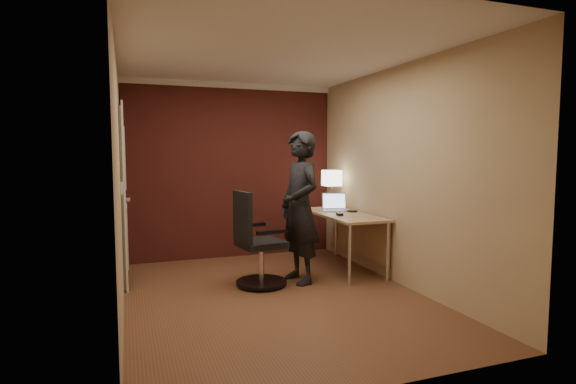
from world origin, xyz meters
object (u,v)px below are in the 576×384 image
Objects in this scene: desk_lamp at (332,179)px; mouse at (340,214)px; desk at (347,223)px; laptop at (335,206)px; office_chair at (256,246)px; wallet at (352,211)px; person at (300,207)px.

mouse is at bearing -107.64° from desk_lamp.
laptop is (-0.05, 0.28, 0.19)m from desk.
office_chair is (-1.37, -0.92, -0.68)m from desk_lamp.
office_chair reaches higher than mouse.
office_chair reaches higher than wallet.
laptop is 0.37× the size of office_chair.
desk_lamp is 1.37× the size of laptop.
desk_lamp is 0.64m from wallet.
person is at bearing -139.41° from laptop.
wallet is at bearing 30.97° from desk.
desk_lamp is 0.50× the size of office_chair.
laptop is 3.90× the size of mouse.
office_chair reaches higher than desk.
laptop is 0.27m from wallet.
laptop is at bearing 72.57° from mouse.
wallet is 0.06× the size of person.
laptop is 1.49m from office_chair.
desk_lamp reaches higher than office_chair.
laptop is at bearing 123.27° from wallet.
mouse is 0.65m from person.
person reaches higher than desk.
office_chair is (-1.30, -0.66, -0.32)m from laptop.
person reaches higher than office_chair.
desk_lamp reaches higher than mouse.
wallet is (0.15, -0.22, -0.05)m from laptop.
mouse is (-0.15, -0.46, -0.05)m from laptop.
desk is 1.41× the size of office_chair.
wallet is (0.30, 0.24, -0.01)m from mouse.
desk is at bearing -80.88° from laptop.
wallet is at bearing -56.73° from laptop.
office_chair is at bearing -163.10° from wallet.
person is at bearing -154.71° from wallet.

